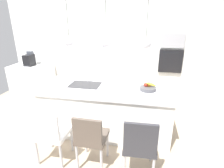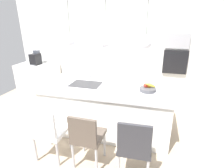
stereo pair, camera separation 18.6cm
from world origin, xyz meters
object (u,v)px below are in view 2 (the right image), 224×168
object	(u,v)px
fruit_bowl	(148,89)
chair_near	(49,130)
microwave	(178,41)
coffee_machine	(36,59)
chair_middle	(87,136)
oven	(175,62)
chair_far	(135,145)

from	to	relation	value
fruit_bowl	chair_near	xyz separation A→B (m)	(-1.33, -0.91, -0.44)
fruit_bowl	microwave	bearing A→B (deg)	71.79
coffee_machine	chair_near	xyz separation A→B (m)	(1.80, -2.24, -0.50)
fruit_bowl	chair_middle	bearing A→B (deg)	-129.22
oven	chair_far	bearing A→B (deg)	-103.49
fruit_bowl	chair_middle	size ratio (longest dim) A/B	0.33
chair_near	oven	bearing A→B (deg)	53.64
coffee_machine	oven	size ratio (longest dim) A/B	0.68
microwave	chair_far	xyz separation A→B (m)	(-0.61, -2.54, -1.04)
oven	chair_near	distance (m)	3.20
fruit_bowl	coffee_machine	distance (m)	3.41
fruit_bowl	chair_far	distance (m)	1.02
oven	fruit_bowl	bearing A→B (deg)	-108.21
oven	chair_far	xyz separation A→B (m)	(-0.61, -2.54, -0.54)
microwave	coffee_machine	bearing A→B (deg)	-175.37
oven	chair_far	distance (m)	2.67
coffee_machine	chair_far	xyz separation A→B (m)	(3.06, -2.25, -0.49)
coffee_machine	chair_far	size ratio (longest dim) A/B	0.43
chair_middle	microwave	bearing A→B (deg)	63.28
coffee_machine	oven	distance (m)	3.68
fruit_bowl	oven	size ratio (longest dim) A/B	0.50
chair_near	chair_middle	bearing A→B (deg)	0.43
coffee_machine	microwave	size ratio (longest dim) A/B	0.70
microwave	chair_far	world-z (taller)	microwave
fruit_bowl	chair_far	world-z (taller)	fruit_bowl
fruit_bowl	coffee_machine	world-z (taller)	coffee_machine
coffee_machine	chair_near	world-z (taller)	coffee_machine
chair_middle	chair_near	bearing A→B (deg)	-179.57
microwave	chair_near	size ratio (longest dim) A/B	0.63
fruit_bowl	microwave	distance (m)	1.82
fruit_bowl	oven	distance (m)	1.72
fruit_bowl	oven	bearing A→B (deg)	71.79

